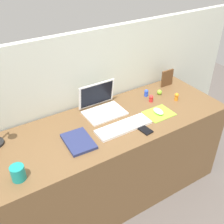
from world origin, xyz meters
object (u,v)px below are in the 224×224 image
(laptop, at_px, (101,105))
(toy_figurine_blue, at_px, (146,93))
(cell_phone, at_px, (144,129))
(notebook_pad, at_px, (79,141))
(coffee_mug, at_px, (18,173))
(toy_figurine_red, at_px, (151,98))
(keyboard, at_px, (124,127))
(toy_figurine_orange, at_px, (177,96))
(toy_figurine_lime, at_px, (159,92))
(mouse, at_px, (158,111))
(picture_frame, at_px, (167,78))

(laptop, height_order, toy_figurine_blue, laptop)
(laptop, relative_size, cell_phone, 2.34)
(notebook_pad, distance_m, coffee_mug, 0.44)
(cell_phone, bearing_deg, toy_figurine_red, 37.33)
(keyboard, height_order, toy_figurine_red, toy_figurine_red)
(notebook_pad, relative_size, toy_figurine_orange, 3.65)
(toy_figurine_blue, xyz_separation_m, toy_figurine_orange, (0.17, -0.18, 0.00))
(notebook_pad, relative_size, toy_figurine_red, 3.99)
(laptop, bearing_deg, toy_figurine_blue, -1.20)
(laptop, bearing_deg, coffee_mug, -154.19)
(toy_figurine_blue, relative_size, toy_figurine_lime, 1.43)
(mouse, relative_size, toy_figurine_orange, 1.46)
(laptop, xyz_separation_m, keyboard, (0.02, -0.28, -0.04))
(toy_figurine_red, bearing_deg, cell_phone, -136.11)
(keyboard, distance_m, coffee_mug, 0.77)
(toy_figurine_blue, bearing_deg, coffee_mug, -163.41)
(laptop, relative_size, coffee_mug, 3.29)
(toy_figurine_lime, bearing_deg, toy_figurine_orange, -69.04)
(cell_phone, distance_m, notebook_pad, 0.46)
(cell_phone, bearing_deg, coffee_mug, 172.66)
(keyboard, height_order, toy_figurine_orange, toy_figurine_orange)
(mouse, distance_m, toy_figurine_orange, 0.26)
(mouse, bearing_deg, keyboard, -178.09)
(keyboard, xyz_separation_m, toy_figurine_red, (0.39, 0.18, 0.02))
(laptop, distance_m, mouse, 0.44)
(laptop, bearing_deg, toy_figurine_lime, -5.03)
(picture_frame, xyz_separation_m, coffee_mug, (-1.44, -0.40, -0.03))
(mouse, relative_size, coffee_mug, 1.05)
(mouse, distance_m, toy_figurine_red, 0.18)
(picture_frame, bearing_deg, toy_figurine_blue, -169.40)
(mouse, xyz_separation_m, toy_figurine_lime, (0.20, 0.22, 0.00))
(laptop, distance_m, toy_figurine_orange, 0.63)
(coffee_mug, bearing_deg, cell_phone, -0.78)
(mouse, height_order, toy_figurine_lime, toy_figurine_lime)
(picture_frame, height_order, toy_figurine_lime, picture_frame)
(notebook_pad, xyz_separation_m, toy_figurine_red, (0.73, 0.15, 0.02))
(laptop, xyz_separation_m, toy_figurine_blue, (0.43, -0.01, -0.02))
(toy_figurine_red, xyz_separation_m, toy_figurine_blue, (0.02, 0.09, 0.00))
(cell_phone, distance_m, picture_frame, 0.71)
(toy_figurine_blue, bearing_deg, toy_figurine_orange, -47.74)
(picture_frame, distance_m, coffee_mug, 1.50)
(mouse, bearing_deg, laptop, 142.36)
(laptop, distance_m, toy_figurine_red, 0.42)
(keyboard, bearing_deg, picture_frame, 25.16)
(laptop, relative_size, keyboard, 0.73)
(keyboard, height_order, toy_figurine_blue, toy_figurine_blue)
(laptop, height_order, notebook_pad, laptop)
(coffee_mug, xyz_separation_m, toy_figurine_red, (1.15, 0.26, -0.01))
(cell_phone, bearing_deg, toy_figurine_blue, 43.55)
(toy_figurine_lime, bearing_deg, toy_figurine_red, -158.58)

